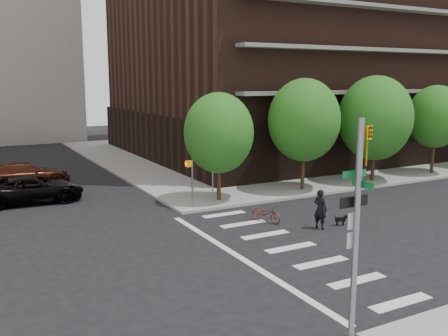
{
  "coord_description": "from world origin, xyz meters",
  "views": [
    {
      "loc": [
        -9.07,
        -16.49,
        7.06
      ],
      "look_at": [
        3.0,
        6.0,
        2.5
      ],
      "focal_mm": 40.0,
      "sensor_mm": 36.0,
      "label": 1
    }
  ],
  "objects_px": {
    "parked_car_maroon": "(23,175)",
    "traffic_signal": "(356,254)",
    "dog_walker": "(320,209)",
    "parked_car_black": "(33,190)",
    "scooter": "(266,213)"
  },
  "relations": [
    {
      "from": "parked_car_maroon",
      "to": "traffic_signal",
      "type": "bearing_deg",
      "value": -173.87
    },
    {
      "from": "parked_car_maroon",
      "to": "dog_walker",
      "type": "bearing_deg",
      "value": -150.54
    },
    {
      "from": "parked_car_maroon",
      "to": "dog_walker",
      "type": "distance_m",
      "value": 20.06
    },
    {
      "from": "traffic_signal",
      "to": "dog_walker",
      "type": "distance_m",
      "value": 11.21
    },
    {
      "from": "traffic_signal",
      "to": "dog_walker",
      "type": "relative_size",
      "value": 3.13
    },
    {
      "from": "parked_car_black",
      "to": "scooter",
      "type": "xyz_separation_m",
      "value": [
        9.69,
        -9.74,
        -0.32
      ]
    },
    {
      "from": "scooter",
      "to": "traffic_signal",
      "type": "bearing_deg",
      "value": -134.7
    },
    {
      "from": "traffic_signal",
      "to": "parked_car_maroon",
      "type": "relative_size",
      "value": 1.01
    },
    {
      "from": "traffic_signal",
      "to": "scooter",
      "type": "height_order",
      "value": "traffic_signal"
    },
    {
      "from": "scooter",
      "to": "dog_walker",
      "type": "distance_m",
      "value": 2.75
    },
    {
      "from": "traffic_signal",
      "to": "parked_car_black",
      "type": "bearing_deg",
      "value": 103.48
    },
    {
      "from": "parked_car_maroon",
      "to": "scooter",
      "type": "bearing_deg",
      "value": -151.02
    },
    {
      "from": "parked_car_black",
      "to": "dog_walker",
      "type": "distance_m",
      "value": 16.43
    },
    {
      "from": "parked_car_maroon",
      "to": "parked_car_black",
      "type": "bearing_deg",
      "value": 175.03
    },
    {
      "from": "parked_car_black",
      "to": "parked_car_maroon",
      "type": "xyz_separation_m",
      "value": [
        0.0,
        4.66,
        0.09
      ]
    }
  ]
}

